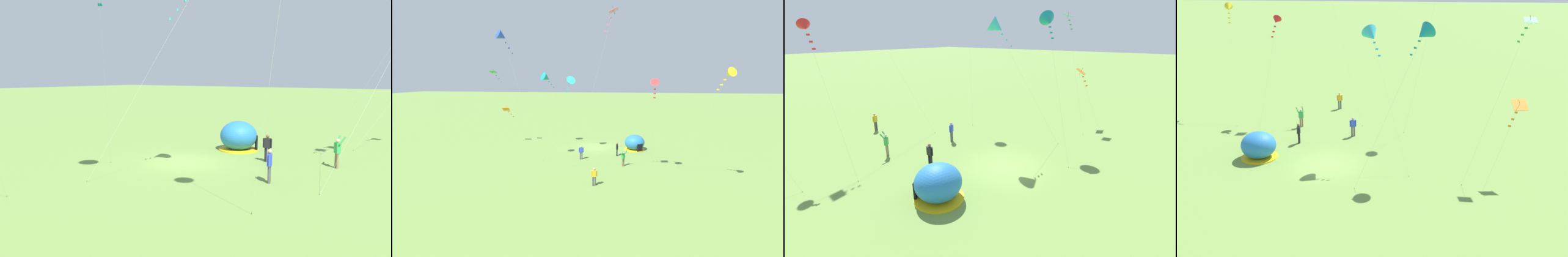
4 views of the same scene
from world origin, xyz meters
The scene contains 11 objects.
ground_plane centered at (0.00, 0.00, 0.00)m, with size 300.00×300.00×0.00m, color olive.
popup_tent centered at (-5.40, 0.89, 1.00)m, with size 2.81×2.81×2.10m.
person_flying_kite centered at (-3.83, 8.15, 1.00)m, with size 0.71×0.69×1.89m.
person_watching_sky centered at (1.27, 6.19, 0.96)m, with size 0.56×0.36×1.72m.
person_near_tent centered at (-1.16, 13.95, 0.96)m, with size 0.57×0.34×1.72m.
person_center_field centered at (-3.04, 4.16, 0.96)m, with size 0.26×0.59×1.72m.
kite_green centered at (14.07, 1.61, 10.28)m, with size 4.80×4.63×10.98m.
kite_red centered at (-6.52, 11.44, 9.22)m, with size 1.19×5.73×9.74m.
kite_cyan centered at (3.21, 3.02, 9.28)m, with size 4.01×5.39×10.05m.
kite_orange centered at (13.58, -0.50, 5.08)m, with size 3.13×3.72×5.66m.
kite_teal centered at (7.02, 0.65, 9.81)m, with size 5.31×5.25×10.58m.
Camera 3 is at (-13.99, -8.63, 8.68)m, focal length 24.00 mm.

